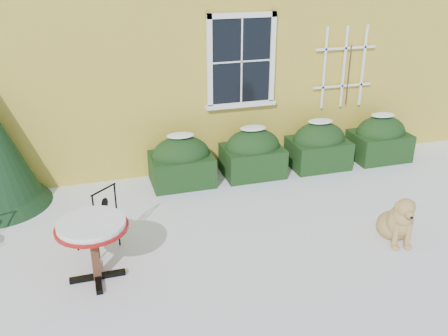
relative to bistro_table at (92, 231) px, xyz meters
name	(u,v)px	position (x,y,z in m)	size (l,w,h in m)	color
ground	(246,260)	(1.90, -0.15, -0.68)	(80.00, 80.00, 0.00)	white
hedge_row	(286,150)	(3.55, 2.40, -0.27)	(4.95, 0.80, 0.91)	black
bistro_table	(92,231)	(0.00, 0.00, 0.00)	(0.87, 0.87, 0.81)	black
patio_chair_near	(98,218)	(0.09, 0.68, -0.20)	(0.59, 0.59, 0.95)	black
dog	(398,222)	(4.07, -0.30, -0.37)	(0.58, 0.80, 0.75)	tan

